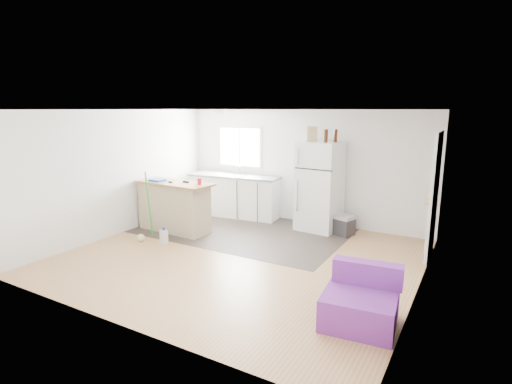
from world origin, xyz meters
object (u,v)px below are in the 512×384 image
cleaner_jug (164,236)px  red_cup (199,181)px  peninsula (174,206)px  cooler (341,224)px  refrigerator (320,186)px  bottle_left (326,136)px  cardboard_box (312,134)px  kitchen_cabinets (235,195)px  purple_seat (361,303)px  mop (143,229)px  blue_tray (157,180)px  bottle_right (336,136)px

cleaner_jug → red_cup: (0.28, 0.73, 0.93)m
peninsula → cooler: 3.32m
refrigerator → red_cup: 2.39m
peninsula → bottle_left: size_ratio=6.63×
red_cup → cardboard_box: (1.69, 1.43, 0.87)m
refrigerator → cooler: (0.49, -0.09, -0.69)m
refrigerator → cooler: 0.85m
kitchen_cabinets → purple_seat: size_ratio=2.49×
cleaner_jug → mop: 0.44m
refrigerator → blue_tray: bearing=-145.5°
mop → purple_seat: bearing=-44.2°
purple_seat → bottle_right: 3.90m
blue_tray → bottle_right: size_ratio=1.20×
peninsula → blue_tray: size_ratio=5.53×
cardboard_box → purple_seat: bearing=-58.8°
peninsula → refrigerator: size_ratio=0.93×
cleaner_jug → blue_tray: bearing=152.8°
refrigerator → bottle_left: bearing=-29.6°
blue_tray → cardboard_box: bearing=30.0°
cooler → red_cup: size_ratio=4.95×
cooler → cleaner_jug: (-2.62, -2.15, -0.07)m
refrigerator → bottle_left: bottle_left is taller
red_cup → bottle_right: bearing=35.4°
kitchen_cabinets → bottle_right: bearing=-7.0°
purple_seat → red_cup: 4.05m
bottle_right → refrigerator: bearing=-177.2°
cleaner_jug → cardboard_box: 3.43m
red_cup → bottle_right: bottle_right is taller
bottle_left → purple_seat: bearing=-62.7°
cleaner_jug → bottle_right: 3.74m
kitchen_cabinets → refrigerator: (2.06, -0.06, 0.41)m
kitchen_cabinets → cardboard_box: bearing=-9.8°
peninsula → cleaner_jug: (0.35, -0.70, -0.38)m
red_cup → bottle_right: size_ratio=0.48×
cardboard_box → red_cup: bearing=-139.7°
kitchen_cabinets → red_cup: size_ratio=18.12×
purple_seat → blue_tray: blue_tray is taller
peninsula → red_cup: (0.63, 0.03, 0.55)m
purple_seat → mop: 4.38m
kitchen_cabinets → mop: (-0.49, -2.38, -0.25)m
kitchen_cabinets → blue_tray: bearing=-120.4°
cleaner_jug → bottle_right: (2.41, 2.24, 1.78)m
cleaner_jug → purple_seat: bearing=0.7°
peninsula → mop: size_ratio=1.24×
kitchen_cabinets → peninsula: 1.64m
refrigerator → blue_tray: 3.25m
mop → bottle_right: bottle_right is taller
cooler → bottle_left: bottle_left is taller
peninsula → refrigerator: refrigerator is taller
cooler → mop: bearing=-126.3°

